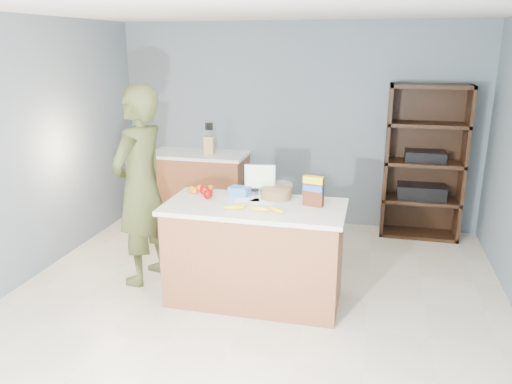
% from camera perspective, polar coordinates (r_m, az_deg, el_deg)
% --- Properties ---
extents(floor, '(4.50, 5.00, 0.02)m').
position_cam_1_polar(floor, '(4.40, -1.10, -13.87)').
color(floor, beige).
rests_on(floor, ground).
extents(walls, '(4.52, 5.02, 2.51)m').
position_cam_1_polar(walls, '(3.84, -1.23, 7.89)').
color(walls, slate).
rests_on(walls, ground).
extents(counter_peninsula, '(1.56, 0.76, 0.90)m').
position_cam_1_polar(counter_peninsula, '(4.47, -0.15, -7.37)').
color(counter_peninsula, brown).
rests_on(counter_peninsula, ground).
extents(back_cabinet, '(1.24, 0.62, 0.90)m').
position_cam_1_polar(back_cabinet, '(6.51, -6.48, 0.60)').
color(back_cabinet, brown).
rests_on(back_cabinet, ground).
extents(shelving_unit, '(0.90, 0.40, 1.80)m').
position_cam_1_polar(shelving_unit, '(6.20, 18.59, 2.97)').
color(shelving_unit, black).
rests_on(shelving_unit, ground).
extents(person, '(0.57, 0.76, 1.89)m').
position_cam_1_polar(person, '(4.80, -13.06, 0.59)').
color(person, '#3F4521').
rests_on(person, ground).
extents(knife_block, '(0.12, 0.10, 0.31)m').
position_cam_1_polar(knife_block, '(6.31, -5.35, 5.43)').
color(knife_block, tan).
rests_on(knife_block, back_cabinet).
extents(envelopes, '(0.39, 0.18, 0.00)m').
position_cam_1_polar(envelopes, '(4.40, -0.14, -1.01)').
color(envelopes, white).
rests_on(envelopes, counter_peninsula).
extents(bananas, '(0.54, 0.17, 0.04)m').
position_cam_1_polar(bananas, '(4.15, -0.48, -1.84)').
color(bananas, yellow).
rests_on(bananas, counter_peninsula).
extents(apples, '(0.17, 0.21, 0.09)m').
position_cam_1_polar(apples, '(4.54, -5.75, 0.02)').
color(apples, '#910206').
rests_on(apples, counter_peninsula).
extents(oranges, '(0.22, 0.18, 0.06)m').
position_cam_1_polar(oranges, '(4.65, -6.38, 0.25)').
color(oranges, orange).
rests_on(oranges, counter_peninsula).
extents(blue_carton, '(0.20, 0.15, 0.08)m').
position_cam_1_polar(blue_carton, '(4.56, -1.89, 0.11)').
color(blue_carton, blue).
rests_on(blue_carton, counter_peninsula).
extents(salad_bowl, '(0.30, 0.30, 0.13)m').
position_cam_1_polar(salad_bowl, '(4.47, 2.32, 0.02)').
color(salad_bowl, '#267219').
rests_on(salad_bowl, counter_peninsula).
extents(tv, '(0.28, 0.12, 0.28)m').
position_cam_1_polar(tv, '(4.55, 0.46, 1.64)').
color(tv, silver).
rests_on(tv, counter_peninsula).
extents(cereal_box, '(0.18, 0.10, 0.26)m').
position_cam_1_polar(cereal_box, '(4.25, 6.60, 0.36)').
color(cereal_box, '#592B14').
rests_on(cereal_box, counter_peninsula).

